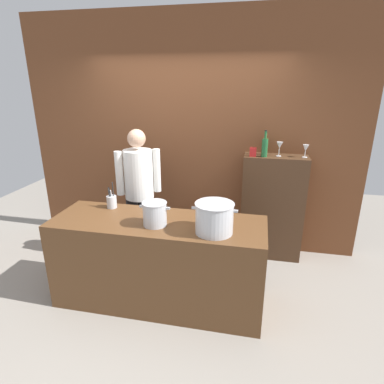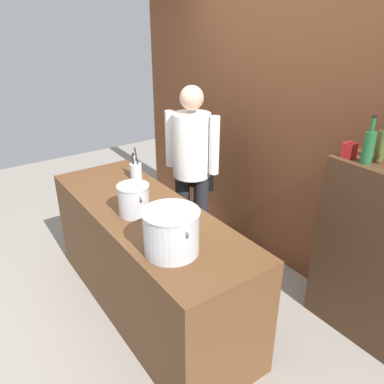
% 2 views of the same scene
% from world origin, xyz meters
% --- Properties ---
extents(ground_plane, '(8.00, 8.00, 0.00)m').
position_xyz_m(ground_plane, '(0.00, 0.00, 0.00)').
color(ground_plane, gray).
extents(brick_back_panel, '(4.40, 0.10, 3.00)m').
position_xyz_m(brick_back_panel, '(0.00, 1.40, 1.50)').
color(brick_back_panel, brown).
rests_on(brick_back_panel, ground_plane).
extents(prep_counter, '(2.07, 0.70, 0.90)m').
position_xyz_m(prep_counter, '(0.00, 0.00, 0.45)').
color(prep_counter, brown).
rests_on(prep_counter, ground_plane).
extents(bar_cabinet, '(0.76, 0.32, 1.33)m').
position_xyz_m(bar_cabinet, '(1.12, 1.19, 0.66)').
color(bar_cabinet, '#472D1C').
rests_on(bar_cabinet, ground_plane).
extents(chef, '(0.48, 0.41, 1.66)m').
position_xyz_m(chef, '(-0.47, 0.75, 0.96)').
color(chef, black).
rests_on(chef, ground_plane).
extents(stockpot_large, '(0.41, 0.35, 0.28)m').
position_xyz_m(stockpot_large, '(0.57, -0.13, 1.04)').
color(stockpot_large, '#B7BABF').
rests_on(stockpot_large, prep_counter).
extents(stockpot_small, '(0.29, 0.23, 0.22)m').
position_xyz_m(stockpot_small, '(0.01, -0.09, 1.01)').
color(stockpot_small, '#B7BABF').
rests_on(stockpot_small, prep_counter).
extents(utensil_crock, '(0.10, 0.10, 0.29)m').
position_xyz_m(utensil_crock, '(-0.58, 0.23, 0.97)').
color(utensil_crock, '#B7BABF').
rests_on(utensil_crock, prep_counter).
extents(wine_bottle_olive, '(0.06, 0.06, 0.28)m').
position_xyz_m(wine_bottle_olive, '(0.98, 1.25, 1.43)').
color(wine_bottle_olive, '#475123').
rests_on(wine_bottle_olive, bar_cabinet).
extents(wine_bottle_green, '(0.07, 0.07, 0.31)m').
position_xyz_m(wine_bottle_green, '(0.97, 1.11, 1.44)').
color(wine_bottle_green, '#1E592D').
rests_on(wine_bottle_green, bar_cabinet).
extents(wine_glass_short, '(0.07, 0.07, 0.17)m').
position_xyz_m(wine_glass_short, '(1.14, 1.18, 1.45)').
color(wine_glass_short, silver).
rests_on(wine_glass_short, bar_cabinet).
extents(wine_glass_wide, '(0.07, 0.07, 0.15)m').
position_xyz_m(wine_glass_wide, '(1.44, 1.18, 1.43)').
color(wine_glass_wide, silver).
rests_on(wine_glass_wide, bar_cabinet).
extents(spice_tin_red, '(0.08, 0.08, 0.10)m').
position_xyz_m(spice_tin_red, '(0.84, 1.12, 1.38)').
color(spice_tin_red, red).
rests_on(spice_tin_red, bar_cabinet).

